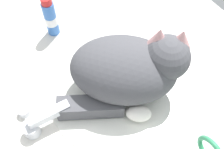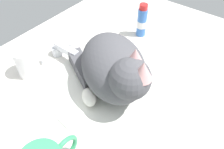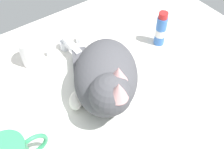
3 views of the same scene
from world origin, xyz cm
name	(u,v)px [view 3 (image 3 of 3)]	position (x,y,z in cm)	size (l,w,h in cm)	color
ground_plane	(106,97)	(0.00, 0.00, -1.50)	(110.00, 82.50, 3.00)	silver
sink_basin	(106,93)	(0.00, 0.00, 0.32)	(35.79, 35.79, 0.63)	silver
faucet	(68,45)	(0.00, 21.12, 2.27)	(13.40, 10.91, 5.11)	silver
cat	(106,78)	(-0.89, -1.11, 8.13)	(27.01, 31.70, 17.15)	#4C4C51
rinse_cup	(31,52)	(-11.00, 22.83, 4.26)	(6.40, 6.40, 8.52)	white
toothpaste_bottle	(161,30)	(25.76, 7.06, 5.49)	(3.40, 3.40, 11.87)	#3870C6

